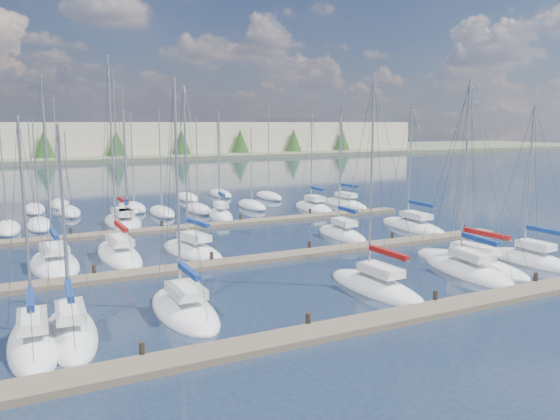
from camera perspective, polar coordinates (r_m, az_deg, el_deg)
name	(u,v)px	position (r m, az deg, el deg)	size (l,w,h in m)	color
ground	(138,192)	(81.36, -14.61, 1.83)	(400.00, 400.00, 0.00)	#222F44
dock_near	(386,319)	(28.47, 11.03, -11.15)	(44.00, 1.93, 1.10)	#6B5E4C
dock_mid	(268,258)	(39.95, -1.29, -5.04)	(44.00, 1.93, 1.10)	#6B5E4C
dock_far	(205,226)	(52.67, -7.79, -1.65)	(44.00, 1.93, 1.10)	#6B5E4C
sailboat_n	(121,222)	(56.03, -16.24, -1.24)	(3.05, 8.96, 15.78)	white
sailboat_a	(34,343)	(27.43, -24.30, -12.55)	(2.53, 7.58, 11.00)	white
sailboat_r	(344,204)	(66.45, 6.69, 0.64)	(3.20, 8.20, 13.18)	white
sailboat_h	(55,264)	(41.37, -22.50, -5.22)	(3.42, 8.38, 13.86)	white
sailboat_q	(314,208)	(63.18, 3.53, 0.23)	(3.39, 8.17, 11.67)	white
sailboat_m	(413,227)	(53.20, 13.71, -1.70)	(3.15, 9.14, 12.53)	white
sailboat_c	(184,310)	(29.64, -9.95, -10.23)	(2.93, 7.72, 12.94)	white
sailboat_d	(376,287)	(33.45, 9.98, -7.96)	(3.00, 8.27, 13.36)	white
sailboat_j	(192,251)	(42.55, -9.16, -4.24)	(4.21, 8.37, 13.46)	white
sailboat_e	(467,271)	(38.63, 18.96, -6.00)	(3.68, 8.74, 13.47)	white
sailboat_b	(71,333)	(27.99, -20.98, -11.91)	(2.68, 7.62, 10.64)	white
sailboat_p	(221,215)	(58.37, -6.23, -0.53)	(3.37, 7.10, 11.87)	white
sailboat_l	(342,235)	(48.36, 6.49, -2.56)	(2.65, 7.30, 11.20)	white
sailboat_i	(119,254)	(42.66, -16.46, -4.45)	(2.84, 9.66, 15.49)	white
sailboat_o	(128,224)	(54.92, -15.64, -1.42)	(4.20, 7.70, 13.76)	white
sailboat_g	(531,260)	(43.18, 24.72, -4.77)	(2.73, 7.10, 11.96)	white
sailboat_f	(469,264)	(40.50, 19.18, -5.33)	(3.67, 9.55, 13.23)	white
distant_boats	(130,208)	(64.70, -15.38, 0.23)	(36.93, 20.75, 13.30)	#9EA0A5
shoreline	(19,131)	(168.87, -25.63, 7.41)	(400.00, 60.00, 38.00)	#666B51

